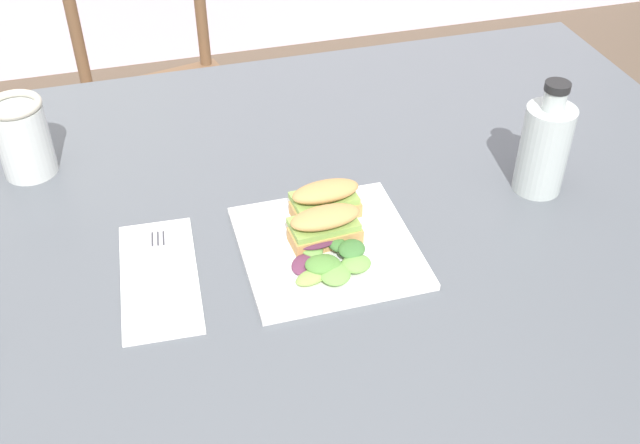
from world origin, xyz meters
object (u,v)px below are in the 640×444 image
plate_lunch (328,247)px  sandwich_half_back (325,199)px  fork_on_napkin (159,266)px  bottle_cold_brew (543,152)px  sandwich_half_front (325,225)px  mason_jar_iced_tea (24,141)px  chair_wooden_far (166,99)px  dining_table (342,259)px

plate_lunch → sandwich_half_back: (0.02, 0.07, 0.03)m
fork_on_napkin → plate_lunch: bearing=-5.6°
fork_on_napkin → bottle_cold_brew: bottle_cold_brew is taller
sandwich_half_front → sandwich_half_back: size_ratio=1.00×
sandwich_half_back → mason_jar_iced_tea: mason_jar_iced_tea is taller
chair_wooden_far → plate_lunch: size_ratio=3.54×
chair_wooden_far → sandwich_half_front: (0.14, -1.02, 0.33)m
chair_wooden_far → sandwich_half_back: chair_wooden_far is taller
bottle_cold_brew → fork_on_napkin: bearing=-177.0°
dining_table → chair_wooden_far: bearing=102.0°
mason_jar_iced_tea → dining_table: bearing=-26.4°
dining_table → plate_lunch: bearing=-119.9°
chair_wooden_far → plate_lunch: chair_wooden_far is taller
dining_table → bottle_cold_brew: size_ratio=7.18×
chair_wooden_far → sandwich_half_back: (0.16, -0.96, 0.33)m
dining_table → chair_wooden_far: chair_wooden_far is taller
bottle_cold_brew → mason_jar_iced_tea: bearing=161.1°
sandwich_half_front → mason_jar_iced_tea: 0.52m
sandwich_half_front → mason_jar_iced_tea: (-0.41, 0.31, 0.02)m
plate_lunch → dining_table: bearing=60.1°
plate_lunch → mason_jar_iced_tea: mason_jar_iced_tea is taller
plate_lunch → fork_on_napkin: plate_lunch is taller
sandwich_half_back → sandwich_half_front: bearing=-106.6°
sandwich_half_back → fork_on_napkin: (-0.25, -0.04, -0.03)m
plate_lunch → bottle_cold_brew: (0.36, 0.06, 0.06)m
dining_table → mason_jar_iced_tea: mason_jar_iced_tea is taller
fork_on_napkin → mason_jar_iced_tea: bearing=120.3°
plate_lunch → sandwich_half_back: 0.08m
chair_wooden_far → bottle_cold_brew: bearing=-62.3°
sandwich_half_back → bottle_cold_brew: 0.35m
plate_lunch → sandwich_half_back: size_ratio=2.32×
plate_lunch → bottle_cold_brew: bearing=8.7°
sandwich_half_back → mason_jar_iced_tea: (-0.43, 0.25, 0.02)m
dining_table → fork_on_napkin: bearing=-167.0°
sandwich_half_front → fork_on_napkin: bearing=176.5°
sandwich_half_front → fork_on_napkin: (-0.24, 0.01, -0.03)m
plate_lunch → sandwich_half_back: sandwich_half_back is taller
sandwich_half_front → chair_wooden_far: bearing=98.1°
chair_wooden_far → sandwich_half_back: 1.03m
fork_on_napkin → sandwich_half_front: bearing=-3.5°
sandwich_half_back → bottle_cold_brew: (0.35, -0.01, 0.03)m
sandwich_half_back → chair_wooden_far: bearing=99.6°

